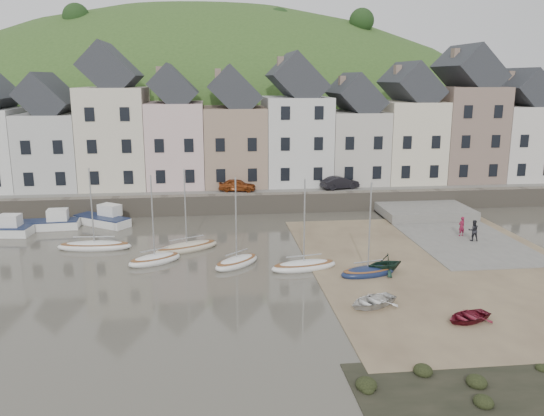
{
  "coord_description": "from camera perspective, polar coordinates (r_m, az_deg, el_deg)",
  "views": [
    {
      "loc": [
        -4.55,
        -34.04,
        12.43
      ],
      "look_at": [
        0.0,
        6.0,
        3.0
      ],
      "focal_mm": 36.86,
      "sensor_mm": 36.0,
      "label": 1
    }
  ],
  "objects": [
    {
      "name": "person_dark",
      "position": [
        45.79,
        19.88,
        -2.16
      ],
      "size": [
        0.86,
        0.71,
        1.64
      ],
      "primitive_type": "imported",
      "rotation": [
        0.0,
        0.0,
        3.03
      ],
      "color": "black",
      "rests_on": "slipway"
    },
    {
      "name": "car_left",
      "position": [
        54.57,
        -3.57,
        2.35
      ],
      "size": [
        3.78,
        2.06,
        1.22
      ],
      "primitive_type": "imported",
      "rotation": [
        0.0,
        0.0,
        1.39
      ],
      "color": "#8A3A14",
      "rests_on": "quay_street"
    },
    {
      "name": "sailboat_0",
      "position": [
        43.57,
        -17.67,
        -3.69
      ],
      "size": [
        5.56,
        1.84,
        6.32
      ],
      "color": "white",
      "rests_on": "ground"
    },
    {
      "name": "quay_street",
      "position": [
        55.8,
        -1.68,
        1.92
      ],
      "size": [
        70.0,
        7.0,
        0.1
      ],
      "primitive_type": "cube",
      "color": "slate",
      "rests_on": "quay_land"
    },
    {
      "name": "sailboat_4",
      "position": [
        37.31,
        3.27,
        -5.89
      ],
      "size": [
        4.73,
        2.32,
        6.32
      ],
      "color": "white",
      "rests_on": "ground"
    },
    {
      "name": "hillside",
      "position": [
        98.84,
        -6.45,
        -4.84
      ],
      "size": [
        134.4,
        84.0,
        84.0
      ],
      "color": "#345120",
      "rests_on": "ground"
    },
    {
      "name": "rowboat_white",
      "position": [
        31.83,
        10.18,
        -9.32
      ],
      "size": [
        3.58,
        3.2,
        0.61
      ],
      "primitive_type": "imported",
      "rotation": [
        0.0,
        0.0,
        -1.11
      ],
      "color": "silver",
      "rests_on": "beach"
    },
    {
      "name": "beach",
      "position": [
        39.42,
        17.21,
        -5.78
      ],
      "size": [
        18.0,
        26.0,
        0.06
      ],
      "primitive_type": "cube",
      "color": "brown",
      "rests_on": "ground"
    },
    {
      "name": "motorboat_1",
      "position": [
        49.9,
        -25.74,
        -1.9
      ],
      "size": [
        4.82,
        2.31,
        1.7
      ],
      "color": "white",
      "rests_on": "ground"
    },
    {
      "name": "car_right",
      "position": [
        56.01,
        6.94,
        2.58
      ],
      "size": [
        4.06,
        2.34,
        1.26
      ],
      "primitive_type": "imported",
      "rotation": [
        0.0,
        0.0,
        1.85
      ],
      "color": "black",
      "rests_on": "quay_street"
    },
    {
      "name": "townhouse_terrace",
      "position": [
        58.61,
        -0.28,
        8.17
      ],
      "size": [
        61.05,
        8.0,
        13.93
      ],
      "color": "silver",
      "rests_on": "quay_land"
    },
    {
      "name": "person_red",
      "position": [
        46.88,
        18.8,
        -1.78
      ],
      "size": [
        0.66,
        0.54,
        1.57
      ],
      "primitive_type": "imported",
      "rotation": [
        0.0,
        0.0,
        3.47
      ],
      "color": "maroon",
      "rests_on": "slipway"
    },
    {
      "name": "seawall",
      "position": [
        52.52,
        -1.35,
        0.49
      ],
      "size": [
        70.0,
        1.2,
        1.8
      ],
      "primitive_type": "cube",
      "color": "slate",
      "rests_on": "ground"
    },
    {
      "name": "motorboat_2",
      "position": [
        50.43,
        -16.8,
        -0.99
      ],
      "size": [
        5.23,
        4.44,
        1.7
      ],
      "color": "white",
      "rests_on": "ground"
    },
    {
      "name": "sailboat_2",
      "position": [
        41.68,
        -8.7,
        -3.96
      ],
      "size": [
        5.11,
        3.56,
        6.32
      ],
      "color": "beige",
      "rests_on": "ground"
    },
    {
      "name": "motorboat_0",
      "position": [
        50.43,
        -21.55,
        -1.36
      ],
      "size": [
        4.76,
        2.08,
        1.7
      ],
      "color": "white",
      "rests_on": "ground"
    },
    {
      "name": "slipway",
      "position": [
        47.99,
        17.83,
        -2.42
      ],
      "size": [
        8.0,
        18.0,
        0.12
      ],
      "primitive_type": "cube",
      "color": "slate",
      "rests_on": "ground"
    },
    {
      "name": "sailboat_1",
      "position": [
        39.33,
        -11.89,
        -5.14
      ],
      "size": [
        4.04,
        3.15,
        6.32
      ],
      "color": "white",
      "rests_on": "ground"
    },
    {
      "name": "rowboat_green",
      "position": [
        37.03,
        11.47,
        -5.56
      ],
      "size": [
        2.9,
        2.66,
        1.29
      ],
      "primitive_type": "imported",
      "rotation": [
        0.0,
        0.0,
        -1.31
      ],
      "color": "#142E22",
      "rests_on": "beach"
    },
    {
      "name": "sailboat_5",
      "position": [
        36.64,
        9.77,
        -6.42
      ],
      "size": [
        4.01,
        2.3,
        6.32
      ],
      "color": "#152144",
      "rests_on": "ground"
    },
    {
      "name": "rowboat_red",
      "position": [
        31.25,
        19.36,
        -10.41
      ],
      "size": [
        3.02,
        2.58,
        0.53
      ],
      "primitive_type": "imported",
      "rotation": [
        0.0,
        0.0,
        -1.22
      ],
      "color": "maroon",
      "rests_on": "beach"
    },
    {
      "name": "shore_rocks",
      "position": [
        25.85,
        24.25,
        -16.62
      ],
      "size": [
        14.0,
        6.0,
        0.64
      ],
      "color": "black",
      "rests_on": "ground"
    },
    {
      "name": "ground",
      "position": [
        36.52,
        1.07,
        -6.73
      ],
      "size": [
        160.0,
        160.0,
        0.0
      ],
      "primitive_type": "plane",
      "color": "#4A463A",
      "rests_on": "ground"
    },
    {
      "name": "sailboat_3",
      "position": [
        38.02,
        -3.63,
        -5.51
      ],
      "size": [
        3.79,
        3.62,
        6.32
      ],
      "color": "white",
      "rests_on": "ground"
    },
    {
      "name": "quay_land",
      "position": [
        67.22,
        -2.51,
        3.15
      ],
      "size": [
        90.0,
        30.0,
        1.5
      ],
      "primitive_type": "cube",
      "color": "#345120",
      "rests_on": "ground"
    }
  ]
}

